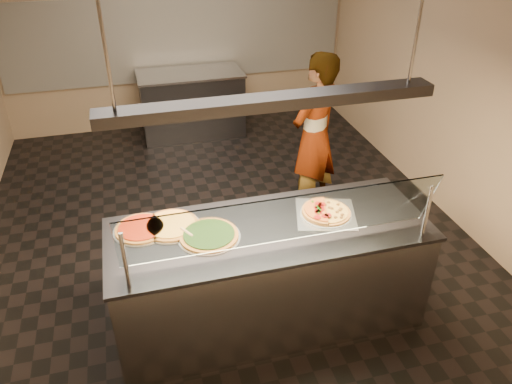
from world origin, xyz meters
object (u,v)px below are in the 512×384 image
object	(u,v)px
worker	(314,136)
pizza_spatula	(194,232)
perforated_tray	(325,213)
pizza_tomato	(141,228)
sneeze_guard	(285,221)
serving_counter	(269,274)
half_pizza_sausage	(336,209)
pizza_spinach	(209,235)
half_pizza_pepperoni	(315,212)
heat_lamp_housing	(272,102)
pizza_cheese	(171,225)
prep_table	(192,104)

from	to	relation	value
worker	pizza_spatula	bearing A→B (deg)	10.67
perforated_tray	pizza_spatula	bearing A→B (deg)	-179.40
pizza_tomato	pizza_spatula	bearing A→B (deg)	-25.13
pizza_spatula	sneeze_guard	bearing A→B (deg)	-34.90
worker	serving_counter	bearing A→B (deg)	24.84
half_pizza_sausage	worker	distance (m)	1.49
serving_counter	pizza_tomato	world-z (taller)	pizza_tomato
serving_counter	worker	world-z (taller)	worker
serving_counter	pizza_spinach	distance (m)	0.67
perforated_tray	pizza_tomato	size ratio (longest dim) A/B	1.36
half_pizza_pepperoni	heat_lamp_housing	size ratio (longest dim) A/B	0.18
half_pizza_pepperoni	pizza_spatula	world-z (taller)	half_pizza_pepperoni
half_pizza_pepperoni	pizza_tomato	xyz separation A→B (m)	(-1.35, 0.17, -0.02)
pizza_spinach	pizza_tomato	xyz separation A→B (m)	(-0.48, 0.22, -0.00)
pizza_spinach	pizza_cheese	size ratio (longest dim) A/B	1.04
half_pizza_sausage	pizza_spatula	world-z (taller)	half_pizza_sausage
pizza_tomato	heat_lamp_housing	world-z (taller)	heat_lamp_housing
perforated_tray	pizza_cheese	distance (m)	1.22
sneeze_guard	pizza_cheese	size ratio (longest dim) A/B	4.94
pizza_spinach	pizza_tomato	distance (m)	0.53
half_pizza_sausage	pizza_spatula	distance (m)	1.15
prep_table	heat_lamp_housing	world-z (taller)	heat_lamp_housing
serving_counter	prep_table	world-z (taller)	same
worker	pizza_tomato	bearing A→B (deg)	0.76
sneeze_guard	half_pizza_pepperoni	bearing A→B (deg)	46.03
half_pizza_sausage	pizza_cheese	size ratio (longest dim) A/B	0.93
serving_counter	pizza_cheese	distance (m)	0.90
pizza_cheese	worker	size ratio (longest dim) A/B	0.25
serving_counter	pizza_spinach	size ratio (longest dim) A/B	5.26
sneeze_guard	worker	bearing A→B (deg)	63.02
pizza_tomato	pizza_cheese	bearing A→B (deg)	-3.88
serving_counter	pizza_spatula	world-z (taller)	pizza_spatula
half_pizza_sausage	pizza_spinach	xyz separation A→B (m)	(-1.05, -0.05, -0.01)
worker	sneeze_guard	bearing A→B (deg)	29.87
serving_counter	half_pizza_pepperoni	distance (m)	0.64
serving_counter	worker	distance (m)	1.83
prep_table	pizza_tomato	bearing A→B (deg)	-104.24
sneeze_guard	perforated_tray	bearing A→B (deg)	40.16
perforated_tray	pizza_spatula	xyz separation A→B (m)	(-1.06, -0.01, 0.02)
serving_counter	half_pizza_sausage	world-z (taller)	half_pizza_sausage
pizza_cheese	pizza_tomato	bearing A→B (deg)	176.12
worker	heat_lamp_housing	distance (m)	2.06
half_pizza_pepperoni	pizza_tomato	world-z (taller)	half_pizza_pepperoni
sneeze_guard	heat_lamp_housing	bearing A→B (deg)	90.00
half_pizza_sausage	prep_table	distance (m)	3.91
half_pizza_sausage	heat_lamp_housing	bearing A→B (deg)	-173.45
pizza_tomato	serving_counter	bearing A→B (deg)	-13.79
half_pizza_sausage	heat_lamp_housing	size ratio (longest dim) A/B	0.18
pizza_cheese	worker	xyz separation A→B (m)	(1.67, 1.29, -0.04)
pizza_spatula	worker	size ratio (longest dim) A/B	0.14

